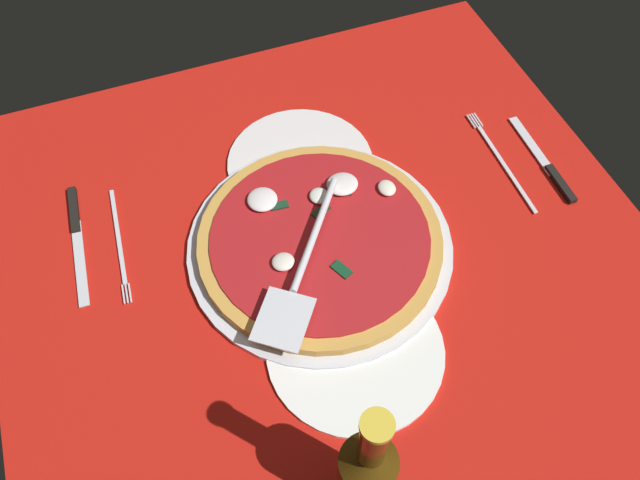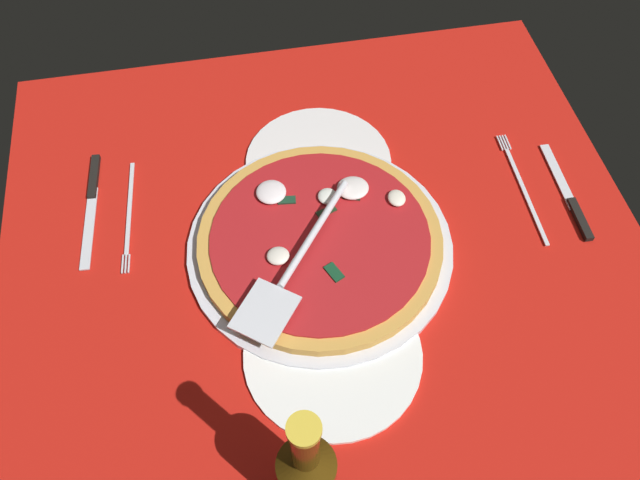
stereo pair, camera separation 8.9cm
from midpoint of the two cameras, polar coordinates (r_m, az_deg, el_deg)
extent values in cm
cube|color=red|center=(89.81, -1.82, -2.24)|extent=(90.69, 90.69, 0.80)
cylinder|color=silver|center=(90.04, -2.81, -0.81)|extent=(37.20, 37.20, 1.35)
cylinder|color=white|center=(99.81, -4.32, 6.66)|extent=(22.46, 22.46, 1.00)
cylinder|color=white|center=(82.46, 0.06, -10.08)|extent=(22.67, 22.67, 1.00)
cylinder|color=gold|center=(88.83, -2.85, -0.29)|extent=(34.03, 34.03, 1.55)
cylinder|color=#AC191C|center=(88.07, -2.87, 0.04)|extent=(30.53, 30.53, 0.30)
ellipsoid|color=silver|center=(92.63, -0.75, 4.81)|extent=(4.25, 4.63, 1.16)
ellipsoid|color=white|center=(92.41, 3.25, 4.45)|extent=(2.98, 2.52, 1.02)
ellipsoid|color=silver|center=(85.68, -6.34, -1.97)|extent=(2.92, 3.07, 1.04)
ellipsoid|color=white|center=(91.73, -7.92, 3.40)|extent=(4.37, 4.32, 1.20)
ellipsoid|color=white|center=(91.53, -2.84, 3.75)|extent=(2.96, 2.81, 0.94)
cube|color=#173925|center=(91.36, -6.41, 2.89)|extent=(1.60, 2.70, 0.30)
cube|color=#123F23|center=(84.85, -0.81, -2.79)|extent=(3.18, 2.54, 0.30)
cube|color=#123E24|center=(92.21, -0.72, 4.05)|extent=(1.82, 2.70, 0.30)
cube|color=#1E381E|center=(90.30, -2.72, 2.41)|extent=(1.97, 3.09, 0.30)
cube|color=silver|center=(80.35, -6.47, -7.27)|extent=(10.10, 9.83, 0.30)
cylinder|color=silver|center=(86.30, -3.39, 0.45)|extent=(15.73, 12.41, 1.00)
cube|color=white|center=(97.70, -21.54, -0.31)|extent=(17.72, 13.62, 0.60)
cube|color=silver|center=(96.84, -20.05, 0.22)|extent=(16.91, 1.81, 0.25)
cube|color=silver|center=(91.22, -19.78, -4.79)|extent=(3.01, 0.43, 0.25)
cube|color=silver|center=(91.14, -19.51, -4.73)|extent=(3.01, 0.43, 0.25)
cube|color=silver|center=(91.06, -19.25, -4.67)|extent=(3.01, 0.43, 0.25)
cube|color=black|center=(101.61, -23.41, 2.31)|extent=(8.31, 1.79, 0.80)
cube|color=silver|center=(96.15, -23.08, -2.03)|extent=(14.49, 2.43, 0.25)
cube|color=white|center=(103.18, 15.29, 6.30)|extent=(18.22, 14.10, 0.60)
cube|color=silver|center=(101.52, 13.85, 6.07)|extent=(18.31, 1.17, 0.25)
cube|color=silver|center=(107.69, 11.61, 10.30)|extent=(3.01, 0.31, 0.25)
cube|color=silver|center=(107.51, 11.40, 10.25)|extent=(3.01, 0.31, 0.25)
cube|color=silver|center=(107.33, 11.18, 10.20)|extent=(3.01, 0.31, 0.25)
cube|color=silver|center=(107.16, 10.97, 10.16)|extent=(3.01, 0.31, 0.25)
cube|color=black|center=(101.43, 18.29, 4.66)|extent=(7.37, 1.43, 0.80)
cube|color=silver|center=(105.70, 16.10, 7.91)|extent=(12.87, 1.80, 0.25)
cylinder|color=#452D0A|center=(70.82, 0.20, -20.87)|extent=(5.93, 5.93, 13.72)
cone|color=#452D0A|center=(62.92, 0.22, -19.16)|extent=(5.93, 5.93, 2.58)
cylinder|color=#452D0A|center=(57.92, 0.24, -17.83)|extent=(2.63, 2.63, 7.79)
cylinder|color=gold|center=(53.91, 0.25, -16.58)|extent=(3.02, 3.02, 0.60)
camera|label=1|loc=(0.04, -92.87, -4.22)|focal=35.97mm
camera|label=2|loc=(0.04, 87.13, 4.22)|focal=35.97mm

